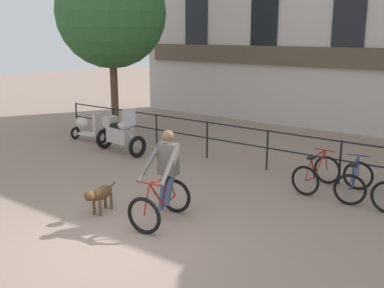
{
  "coord_description": "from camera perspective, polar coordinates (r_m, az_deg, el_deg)",
  "views": [
    {
      "loc": [
        5.12,
        -4.78,
        3.42
      ],
      "look_at": [
        -0.64,
        2.86,
        1.05
      ],
      "focal_mm": 42.0,
      "sensor_mm": 36.0,
      "label": 1
    }
  ],
  "objects": [
    {
      "name": "parked_bicycle_near_lamp",
      "position": [
        10.43,
        15.53,
        -3.68
      ],
      "size": [
        0.75,
        1.16,
        0.86
      ],
      "rotation": [
        0.0,
        0.0,
        3.06
      ],
      "color": "black",
      "rests_on": "ground_plane"
    },
    {
      "name": "cyclist_with_bike",
      "position": [
        8.32,
        -3.6,
        -4.74
      ],
      "size": [
        0.87,
        1.27,
        1.7
      ],
      "rotation": [
        0.0,
        0.0,
        0.17
      ],
      "color": "black",
      "rests_on": "ground_plane"
    },
    {
      "name": "parked_bicycle_mid_left",
      "position": [
        10.18,
        19.9,
        -4.45
      ],
      "size": [
        0.82,
        1.2,
        0.86
      ],
      "rotation": [
        0.0,
        0.0,
        3.29
      ],
      "color": "black",
      "rests_on": "ground_plane"
    },
    {
      "name": "canal_railing",
      "position": [
        11.54,
        9.56,
        0.13
      ],
      "size": [
        15.05,
        0.05,
        1.05
      ],
      "color": "black",
      "rests_on": "ground_plane"
    },
    {
      "name": "parked_scooter",
      "position": [
        14.92,
        -13.17,
        2.1
      ],
      "size": [
        1.31,
        0.51,
        0.96
      ],
      "rotation": [
        0.0,
        0.0,
        1.65
      ],
      "color": "black",
      "rests_on": "ground_plane"
    },
    {
      "name": "tree_canalside_left",
      "position": [
        15.96,
        -10.24,
        16.08
      ],
      "size": [
        3.73,
        3.73,
        5.95
      ],
      "color": "brown",
      "rests_on": "ground_plane"
    },
    {
      "name": "ground_plane",
      "position": [
        7.8,
        -9.16,
        -12.3
      ],
      "size": [
        60.0,
        60.0,
        0.0
      ],
      "primitive_type": "plane",
      "color": "gray"
    },
    {
      "name": "building_facade",
      "position": [
        16.61,
        19.83,
        16.6
      ],
      "size": [
        18.0,
        0.72,
        8.89
      ],
      "color": "beige",
      "rests_on": "ground_plane"
    },
    {
      "name": "dog",
      "position": [
        8.91,
        -11.66,
        -6.29
      ],
      "size": [
        0.35,
        0.98,
        0.57
      ],
      "rotation": [
        0.0,
        0.0,
        0.21
      ],
      "color": "brown",
      "rests_on": "ground_plane"
    },
    {
      "name": "parked_motorcycle",
      "position": [
        13.24,
        -9.14,
        1.27
      ],
      "size": [
        1.67,
        0.76,
        1.35
      ],
      "rotation": [
        0.0,
        0.0,
        1.48
      ],
      "color": "black",
      "rests_on": "ground_plane"
    }
  ]
}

